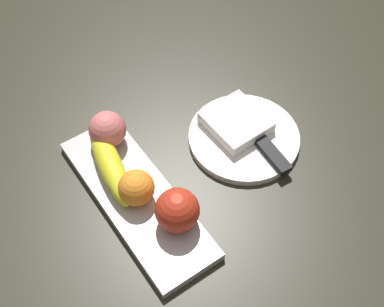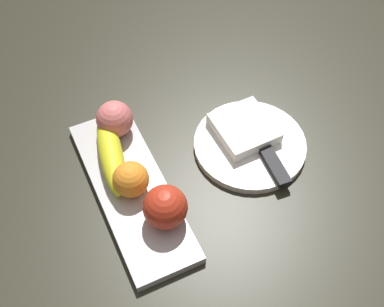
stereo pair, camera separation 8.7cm
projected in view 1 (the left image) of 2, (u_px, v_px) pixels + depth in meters
The scene contains 9 objects.
ground_plane at pixel (152, 221), 0.85m from camera, with size 2.40×2.40×0.00m, color #29281C.
fruit_tray at pixel (135, 199), 0.86m from camera, with size 0.34×0.12×0.02m, color #B6B3B7.
apple at pixel (177, 210), 0.80m from camera, with size 0.07×0.07×0.07m, color red.
banana at pixel (110, 164), 0.87m from camera, with size 0.18×0.04×0.04m, color yellow.
orange_near_apple at pixel (136, 188), 0.83m from camera, with size 0.06×0.06×0.06m, color orange.
peach at pixel (107, 130), 0.90m from camera, with size 0.07×0.07×0.07m, color #D76A67.
dinner_plate at pixel (244, 137), 0.94m from camera, with size 0.21×0.21×0.01m, color white.
folded_napkin at pixel (236, 122), 0.94m from camera, with size 0.11×0.10×0.02m, color white.
knife at pixel (267, 148), 0.91m from camera, with size 0.18×0.04×0.01m.
Camera 1 is at (-0.38, 0.18, 0.75)m, focal length 47.54 mm.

